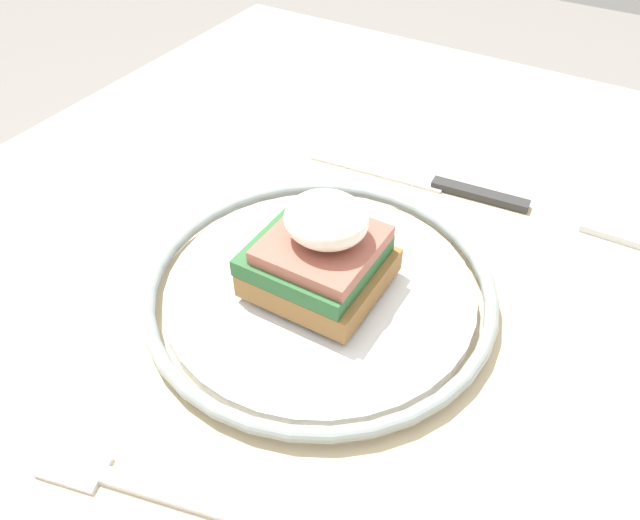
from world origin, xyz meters
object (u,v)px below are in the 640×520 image
Objects in this scene: plate at (320,289)px; fork at (142,487)px; sandwich at (320,251)px; knife at (433,183)px.

fork is at bearing 177.28° from plate.
sandwich is 0.18m from fork.
sandwich is at bearing 174.90° from knife.
knife is (0.17, -0.01, -0.04)m from sandwich.
knife is (0.34, -0.02, 0.00)m from fork.
plate reaches higher than knife.
fork is 0.34m from knife.
fork is (-0.17, 0.01, -0.04)m from sandwich.
fork is at bearing 177.13° from sandwich.
knife is at bearing -5.26° from plate.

